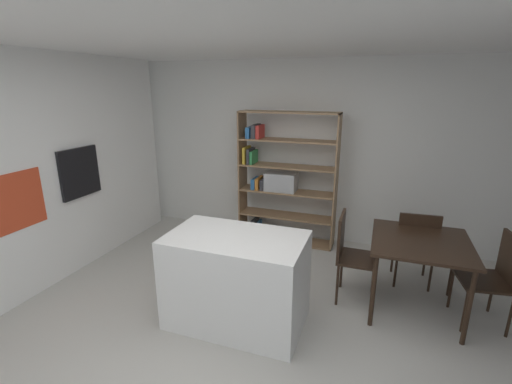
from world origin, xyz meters
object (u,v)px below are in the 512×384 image
(kitchen_island, at_px, (236,280))
(dining_chair_far, at_px, (415,243))
(open_bookshelf, at_px, (280,178))
(built_in_oven, at_px, (80,172))
(dining_chair_window_side, at_px, (496,273))
(dining_chair_island_side, at_px, (349,249))
(dining_table, at_px, (420,248))

(kitchen_island, bearing_deg, dining_chair_far, 37.74)
(open_bookshelf, bearing_deg, dining_chair_far, -22.26)
(built_in_oven, height_order, dining_chair_window_side, built_in_oven)
(built_in_oven, distance_m, dining_chair_window_side, 4.60)
(dining_chair_island_side, bearing_deg, open_bookshelf, 42.32)
(open_bookshelf, relative_size, dining_table, 2.01)
(dining_table, bearing_deg, dining_chair_far, 89.17)
(dining_chair_island_side, bearing_deg, dining_table, -89.95)
(built_in_oven, height_order, open_bookshelf, open_bookshelf)
(dining_table, relative_size, dining_chair_window_side, 1.04)
(kitchen_island, relative_size, dining_chair_island_side, 1.34)
(kitchen_island, height_order, dining_table, kitchen_island)
(open_bookshelf, bearing_deg, kitchen_island, -85.62)
(dining_chair_window_side, bearing_deg, built_in_oven, -94.49)
(kitchen_island, bearing_deg, dining_table, 25.41)
(dining_chair_island_side, relative_size, dining_chair_window_side, 1.05)
(dining_table, xyz_separation_m, dining_chair_window_side, (0.67, 0.01, -0.15))
(dining_table, bearing_deg, open_bookshelf, 145.49)
(open_bookshelf, distance_m, dining_table, 2.18)
(open_bookshelf, height_order, dining_chair_window_side, open_bookshelf)
(dining_chair_island_side, bearing_deg, dining_chair_far, -53.87)
(built_in_oven, height_order, dining_table, built_in_oven)
(dining_chair_island_side, bearing_deg, built_in_oven, 95.53)
(dining_chair_island_side, distance_m, dining_chair_window_side, 1.34)
(dining_chair_far, bearing_deg, kitchen_island, 33.49)
(open_bookshelf, distance_m, dining_chair_far, 1.98)
(dining_chair_island_side, bearing_deg, kitchen_island, 128.94)
(dining_chair_far, xyz_separation_m, dining_chair_window_side, (0.67, -0.48, 0.00))
(open_bookshelf, height_order, dining_chair_far, open_bookshelf)
(open_bookshelf, xyz_separation_m, dining_chair_island_side, (1.11, -1.22, -0.38))
(built_in_oven, relative_size, dining_chair_window_side, 0.66)
(open_bookshelf, bearing_deg, dining_table, -34.51)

